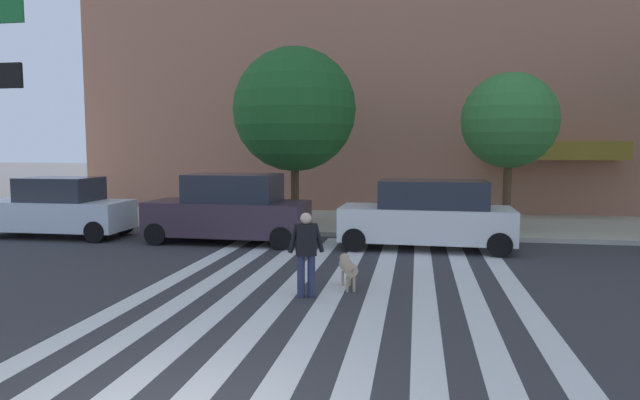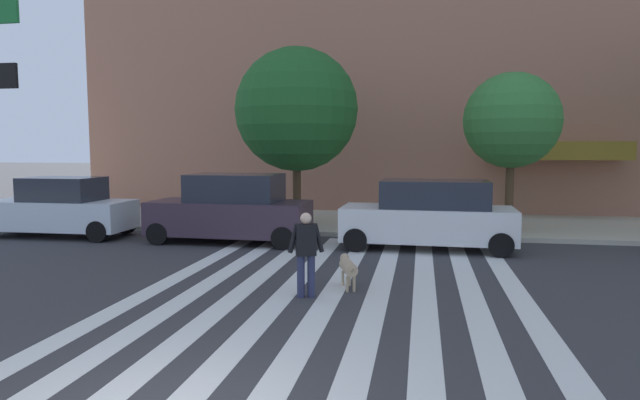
% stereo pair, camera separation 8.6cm
% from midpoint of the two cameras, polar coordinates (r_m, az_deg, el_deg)
% --- Properties ---
extents(ground_plane, '(160.00, 160.00, 0.00)m').
position_cam_midpoint_polar(ground_plane, '(11.55, -3.45, -8.88)').
color(ground_plane, '#353538').
extents(sidewalk_far, '(80.00, 6.00, 0.15)m').
position_cam_midpoint_polar(sidewalk_far, '(20.46, 2.85, -2.32)').
color(sidewalk_far, '#B7B19C').
rests_on(sidewalk_far, ground_plane).
extents(crosswalk_stripes, '(7.65, 11.88, 0.01)m').
position_cam_midpoint_polar(crosswalk_stripes, '(11.34, 1.90, -9.12)').
color(crosswalk_stripes, silver).
rests_on(crosswalk_stripes, ground_plane).
extents(parked_car_near_curb, '(4.72, 1.94, 1.92)m').
position_cam_midpoint_polar(parked_car_near_curb, '(19.41, -25.54, -0.82)').
color(parked_car_near_curb, silver).
rests_on(parked_car_near_curb, ground_plane).
extents(parked_car_behind_first, '(4.83, 2.05, 2.07)m').
position_cam_midpoint_polar(parked_car_behind_first, '(16.65, -9.17, -1.01)').
color(parked_car_behind_first, '#3B2C39').
rests_on(parked_car_behind_first, ground_plane).
extents(parked_car_third_in_line, '(4.84, 2.06, 1.95)m').
position_cam_midpoint_polar(parked_car_third_in_line, '(15.68, 11.55, -1.58)').
color(parked_car_third_in_line, white).
rests_on(parked_car_third_in_line, ground_plane).
extents(street_tree_nearest, '(4.25, 4.25, 6.15)m').
position_cam_midpoint_polar(street_tree_nearest, '(18.96, -2.34, 9.44)').
color(street_tree_nearest, '#4C3823').
rests_on(street_tree_nearest, sidewalk_far).
extents(street_tree_middle, '(3.09, 3.09, 5.14)m').
position_cam_midpoint_polar(street_tree_middle, '(18.79, 19.62, 7.84)').
color(street_tree_middle, '#4C3823').
rests_on(street_tree_middle, sidewalk_far).
extents(pedestrian_dog_walker, '(0.69, 0.35, 1.64)m').
position_cam_midpoint_polar(pedestrian_dog_walker, '(10.42, -1.25, -5.24)').
color(pedestrian_dog_walker, '#282D4C').
rests_on(pedestrian_dog_walker, ground_plane).
extents(dog_on_leash, '(0.50, 1.07, 0.65)m').
position_cam_midpoint_polar(dog_on_leash, '(11.18, 3.18, -7.03)').
color(dog_on_leash, tan).
rests_on(dog_on_leash, ground_plane).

